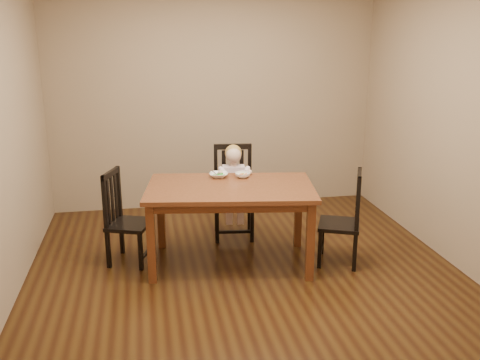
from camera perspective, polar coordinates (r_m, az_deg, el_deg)
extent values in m
cube|color=#3C240C|center=(5.11, 0.48, -9.57)|extent=(4.00, 4.00, 0.01)
cube|color=#977E60|center=(6.64, -2.78, 8.60)|extent=(4.00, 0.01, 2.70)
cube|color=#977E60|center=(2.81, 8.28, -1.99)|extent=(4.00, 0.01, 2.70)
cube|color=#977E60|center=(4.74, -24.03, 4.21)|extent=(0.01, 4.00, 2.70)
cube|color=#977E60|center=(5.43, 21.85, 5.79)|extent=(0.01, 4.00, 2.70)
cube|color=#4A2911|center=(5.00, -1.04, -0.87)|extent=(1.67, 1.15, 0.04)
cube|color=#4A2911|center=(5.01, -1.04, -1.55)|extent=(1.53, 1.01, 0.08)
cube|color=#4A2911|center=(4.80, -9.43, -6.75)|extent=(0.08, 0.08, 0.73)
cube|color=#4A2911|center=(4.82, 7.50, -6.57)|extent=(0.08, 0.08, 0.73)
cube|color=#4A2911|center=(5.53, -8.41, -3.59)|extent=(0.08, 0.08, 0.73)
cube|color=#4A2911|center=(5.54, 6.22, -3.45)|extent=(0.08, 0.08, 0.73)
cube|color=black|center=(5.75, -0.68, -2.10)|extent=(0.47, 0.46, 0.04)
cube|color=black|center=(5.99, 1.00, -3.54)|extent=(0.04, 0.04, 0.40)
cube|color=black|center=(5.98, -2.54, -3.61)|extent=(0.04, 0.04, 0.40)
cube|color=black|center=(5.67, 1.29, -4.72)|extent=(0.04, 0.04, 0.40)
cube|color=black|center=(5.65, -2.46, -4.80)|extent=(0.04, 0.04, 0.40)
cube|color=black|center=(5.84, 1.03, 1.23)|extent=(0.04, 0.04, 0.55)
cube|color=black|center=(5.82, -2.60, 1.17)|extent=(0.04, 0.04, 0.55)
cube|color=black|center=(5.77, -0.79, 3.58)|extent=(0.41, 0.08, 0.06)
cube|color=black|center=(5.84, 0.17, 0.94)|extent=(0.05, 0.02, 0.48)
cube|color=black|center=(5.84, -0.78, 0.93)|extent=(0.05, 0.02, 0.48)
cube|color=black|center=(5.83, -1.74, 0.91)|extent=(0.05, 0.02, 0.48)
cube|color=black|center=(5.25, -11.69, -4.66)|extent=(0.49, 0.50, 0.04)
cube|color=black|center=(5.52, -12.50, -5.88)|extent=(0.05, 0.05, 0.37)
cube|color=black|center=(5.24, -13.88, -7.22)|extent=(0.05, 0.05, 0.37)
cube|color=black|center=(5.41, -9.33, -6.16)|extent=(0.05, 0.05, 0.37)
cube|color=black|center=(5.12, -10.56, -7.55)|extent=(0.05, 0.05, 0.37)
cube|color=black|center=(5.37, -12.80, -1.19)|extent=(0.05, 0.05, 0.51)
cube|color=black|center=(5.07, -14.23, -2.31)|extent=(0.05, 0.05, 0.51)
cube|color=black|center=(5.16, -13.66, 0.67)|extent=(0.16, 0.36, 0.05)
cube|color=black|center=(5.31, -13.10, -1.72)|extent=(0.03, 0.04, 0.44)
cube|color=black|center=(5.23, -13.48, -2.01)|extent=(0.03, 0.04, 0.44)
cube|color=black|center=(5.15, -13.86, -2.32)|extent=(0.03, 0.04, 0.44)
cube|color=black|center=(5.21, 10.52, -4.70)|extent=(0.50, 0.51, 0.04)
cube|color=black|center=(5.13, 12.15, -7.60)|extent=(0.05, 0.05, 0.37)
cube|color=black|center=(5.44, 12.20, -6.17)|extent=(0.05, 0.05, 0.37)
cube|color=black|center=(5.13, 8.51, -7.37)|extent=(0.05, 0.05, 0.37)
cube|color=black|center=(5.45, 8.78, -5.96)|extent=(0.05, 0.05, 0.37)
cube|color=black|center=(4.96, 12.47, -2.54)|extent=(0.05, 0.05, 0.51)
cube|color=black|center=(5.28, 12.50, -1.38)|extent=(0.05, 0.05, 0.51)
cube|color=black|center=(5.06, 12.64, 0.54)|extent=(0.18, 0.36, 0.05)
cube|color=black|center=(5.04, 12.46, -2.54)|extent=(0.03, 0.04, 0.44)
cube|color=black|center=(5.13, 12.47, -2.22)|extent=(0.03, 0.04, 0.44)
cube|color=black|center=(5.21, 12.48, -1.92)|extent=(0.03, 0.04, 0.44)
imported|color=white|center=(5.28, -2.29, 0.53)|extent=(0.21, 0.21, 0.04)
imported|color=white|center=(5.27, 0.28, 0.53)|extent=(0.20, 0.20, 0.05)
cube|color=silver|center=(5.25, -2.73, 0.76)|extent=(0.07, 0.11, 0.05)
cube|color=silver|center=(5.26, -2.73, 0.59)|extent=(0.04, 0.04, 0.01)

